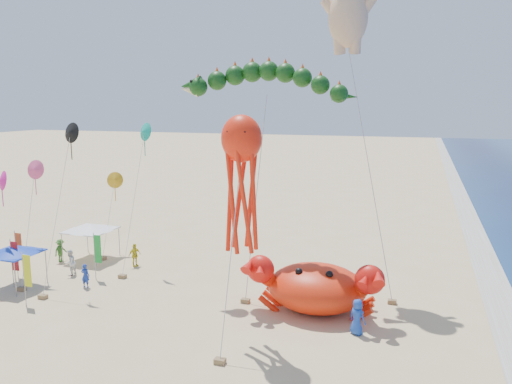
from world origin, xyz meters
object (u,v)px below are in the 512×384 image
at_px(cherub_kite, 348,6).
at_px(octopus_kite, 242,173).
at_px(dragon_kite, 264,87).
at_px(crab_inflatable, 316,286).
at_px(canopy_blue, 13,250).
at_px(canopy_white, 90,227).

xyz_separation_m(cherub_kite, octopus_kite, (-3.32, -10.24, -9.20)).
bearing_deg(dragon_kite, crab_inflatable, -33.97).
bearing_deg(octopus_kite, canopy_blue, 173.58).
height_order(dragon_kite, canopy_blue, dragon_kite).
bearing_deg(crab_inflatable, cherub_kite, 85.88).
bearing_deg(cherub_kite, crab_inflatable, -94.12).
height_order(crab_inflatable, canopy_white, crab_inflatable).
bearing_deg(canopy_white, dragon_kite, -6.10).
relative_size(dragon_kite, canopy_blue, 4.34).
bearing_deg(crab_inflatable, dragon_kite, 146.03).
height_order(dragon_kite, cherub_kite, cherub_kite).
distance_m(crab_inflatable, cherub_kite, 17.15).
distance_m(crab_inflatable, dragon_kite, 12.11).
relative_size(dragon_kite, cherub_kite, 0.69).
bearing_deg(octopus_kite, cherub_kite, 72.03).
xyz_separation_m(crab_inflatable, cherub_kite, (0.43, 6.01, 16.06)).
bearing_deg(crab_inflatable, octopus_kite, -124.35).
bearing_deg(cherub_kite, octopus_kite, -107.97).
distance_m(cherub_kite, octopus_kite, 14.16).
xyz_separation_m(dragon_kite, canopy_white, (-14.17, 1.51, -10.16)).
bearing_deg(canopy_blue, dragon_kite, 18.50).
xyz_separation_m(octopus_kite, canopy_white, (-15.21, 8.38, -5.87)).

